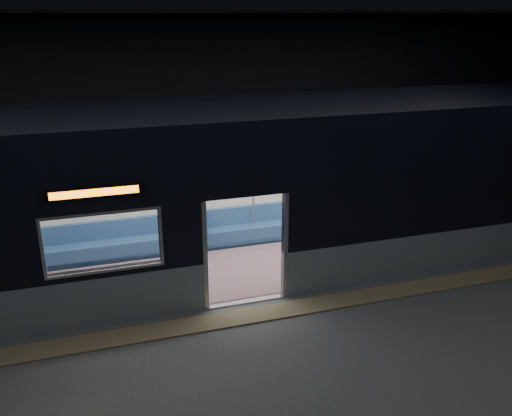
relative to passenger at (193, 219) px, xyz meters
name	(u,v)px	position (x,y,z in m)	size (l,w,h in m)	color
station_floor	(264,333)	(0.45, -3.55, -0.77)	(24.00, 14.00, 0.01)	#47494C
station_envelope	(266,112)	(0.45, -3.55, 2.90)	(24.00, 14.00, 5.00)	black
tactile_strip	(254,315)	(0.45, -3.00, -0.75)	(22.80, 0.50, 0.03)	#8C7F59
metro_car	(224,183)	(0.45, -1.00, 1.08)	(18.00, 3.04, 3.35)	gray
passenger	(193,219)	(0.00, 0.00, 0.00)	(0.40, 0.65, 1.29)	black
handbag	(197,227)	(0.05, -0.20, -0.10)	(0.26, 0.22, 0.13)	black
transit_map	(400,166)	(5.25, 0.31, 0.69)	(0.95, 0.03, 0.62)	white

